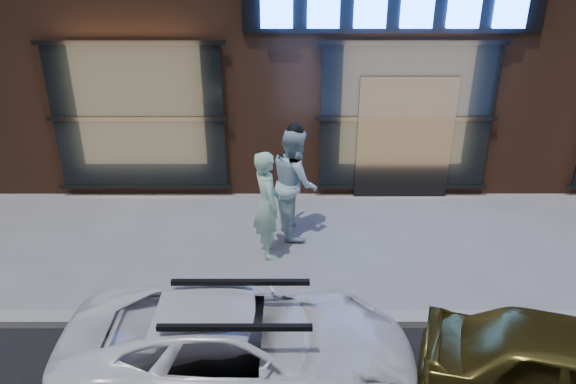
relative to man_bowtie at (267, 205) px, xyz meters
name	(u,v)px	position (x,y,z in m)	size (l,w,h in m)	color
ground	(450,323)	(2.54, -1.77, -0.90)	(90.00, 90.00, 0.00)	slate
curb	(451,319)	(2.54, -1.77, -0.84)	(60.00, 0.25, 0.12)	gray
man_bowtie	(267,205)	(0.00, 0.00, 0.00)	(0.65, 0.43, 1.79)	#AEE5C3
man_cap	(295,182)	(0.45, 0.72, 0.06)	(0.93, 0.72, 1.91)	silver
white_suv	(240,347)	(-0.22, -2.88, -0.34)	(1.85, 4.01, 1.11)	white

